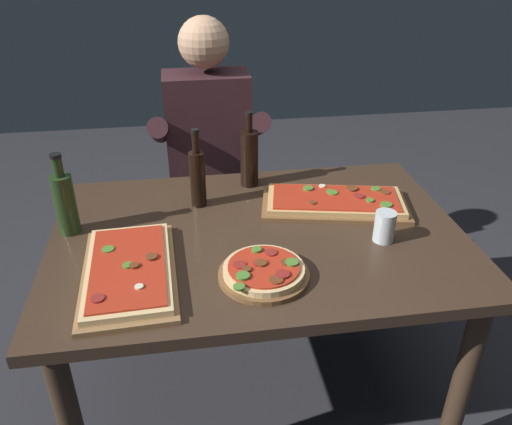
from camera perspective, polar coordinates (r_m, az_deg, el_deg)
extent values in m
plane|color=#2D2D33|center=(2.23, 0.20, -18.56)|extent=(6.40, 6.40, 0.00)
cube|color=#3D2B1E|center=(1.76, 0.25, -2.77)|extent=(1.40, 0.96, 0.04)
cylinder|color=#3D2B1E|center=(1.90, 22.03, -17.04)|extent=(0.07, 0.07, 0.70)
cylinder|color=#3D2B1E|center=(2.32, -16.78, -6.37)|extent=(0.07, 0.07, 0.70)
cylinder|color=#3D2B1E|center=(2.44, 13.30, -3.88)|extent=(0.07, 0.07, 0.70)
cube|color=brown|center=(1.93, 8.74, 0.83)|extent=(0.58, 0.36, 0.02)
cube|color=tan|center=(1.92, 8.78, 1.30)|extent=(0.53, 0.32, 0.02)
cube|color=#B72D19|center=(1.91, 8.81, 1.64)|extent=(0.49, 0.28, 0.01)
cylinder|color=#4C7F2D|center=(1.94, 8.55, 2.21)|extent=(0.04, 0.04, 0.00)
cylinder|color=brown|center=(1.86, 6.32, 1.11)|extent=(0.03, 0.03, 0.01)
cylinder|color=#4C7F2D|center=(2.00, 13.19, 2.61)|extent=(0.04, 0.04, 0.00)
cylinder|color=#4C7F2D|center=(1.95, 5.83, 2.70)|extent=(0.04, 0.04, 0.01)
cylinder|color=#4C7F2D|center=(1.94, 8.27, 2.33)|extent=(0.03, 0.03, 0.00)
cylinder|color=maroon|center=(1.93, 11.36, 1.81)|extent=(0.04, 0.04, 0.00)
cylinder|color=brown|center=(1.97, 10.60, 2.63)|extent=(0.04, 0.04, 0.01)
cylinder|color=brown|center=(1.98, 14.17, 2.23)|extent=(0.04, 0.04, 0.00)
cylinder|color=beige|center=(1.98, 7.39, 2.95)|extent=(0.03, 0.03, 0.00)
cylinder|color=#4C7F2D|center=(1.89, 14.29, 0.85)|extent=(0.04, 0.04, 0.01)
cylinder|color=#4C7F2D|center=(1.90, 12.57, 1.35)|extent=(0.03, 0.03, 0.01)
cube|color=olive|center=(1.59, -13.92, -6.62)|extent=(0.30, 0.51, 0.02)
cube|color=#E5C184|center=(1.58, -13.99, -6.09)|extent=(0.26, 0.47, 0.02)
cube|color=#B72D19|center=(1.57, -14.05, -5.70)|extent=(0.23, 0.43, 0.01)
cylinder|color=#4C7F2D|center=(1.56, -14.09, -5.72)|extent=(0.03, 0.03, 0.01)
cylinder|color=brown|center=(1.55, -13.41, -5.77)|extent=(0.03, 0.03, 0.01)
cylinder|color=#4C7F2D|center=(1.65, -16.15, -3.93)|extent=(0.04, 0.04, 0.00)
cylinder|color=maroon|center=(1.46, -17.24, -9.13)|extent=(0.04, 0.04, 0.01)
cylinder|color=brown|center=(1.58, -11.56, -4.87)|extent=(0.04, 0.04, 0.01)
cylinder|color=beige|center=(1.47, -12.89, -8.05)|extent=(0.02, 0.02, 0.01)
cylinder|color=brown|center=(1.54, 0.87, -6.96)|extent=(0.27, 0.27, 0.02)
cylinder|color=#E5C184|center=(1.53, 0.87, -6.41)|extent=(0.24, 0.24, 0.02)
cylinder|color=#B72D19|center=(1.52, 0.88, -6.02)|extent=(0.21, 0.21, 0.01)
cylinder|color=maroon|center=(1.57, 1.65, -4.48)|extent=(0.04, 0.04, 0.00)
cylinder|color=brown|center=(1.52, 0.57, -5.64)|extent=(0.04, 0.04, 0.01)
cylinder|color=brown|center=(1.46, 2.29, -7.48)|extent=(0.04, 0.04, 0.00)
cylinder|color=#4C7F2D|center=(1.53, 4.02, -5.55)|extent=(0.04, 0.04, 0.01)
cylinder|color=#4C7F2D|center=(1.43, -1.89, -8.27)|extent=(0.03, 0.03, 0.01)
cylinder|color=#4C7F2D|center=(1.58, 0.07, -4.16)|extent=(0.03, 0.03, 0.01)
cylinder|color=brown|center=(1.53, 3.33, -5.54)|extent=(0.03, 0.03, 0.00)
cylinder|color=maroon|center=(1.48, 2.97, -6.89)|extent=(0.04, 0.04, 0.01)
cylinder|color=maroon|center=(1.52, -1.85, -5.83)|extent=(0.04, 0.04, 0.00)
cylinder|color=#4C7F2D|center=(1.47, -1.47, -7.07)|extent=(0.04, 0.04, 0.01)
cylinder|color=brown|center=(1.50, -1.07, -6.33)|extent=(0.03, 0.03, 0.01)
cylinder|color=maroon|center=(1.52, 0.10, -5.68)|extent=(0.03, 0.03, 0.01)
cylinder|color=black|center=(1.89, -6.49, 3.69)|extent=(0.06, 0.06, 0.21)
cylinder|color=black|center=(1.83, -6.74, 7.72)|extent=(0.03, 0.03, 0.08)
cylinder|color=black|center=(1.81, -6.83, 9.00)|extent=(0.03, 0.03, 0.01)
cylinder|color=#233819|center=(1.82, -20.45, 0.82)|extent=(0.07, 0.07, 0.21)
cylinder|color=#233819|center=(1.76, -21.23, 4.75)|extent=(0.03, 0.03, 0.07)
cylinder|color=black|center=(1.75, -21.45, 5.89)|extent=(0.04, 0.04, 0.01)
cylinder|color=black|center=(2.03, -0.75, 6.00)|extent=(0.07, 0.07, 0.22)
cylinder|color=black|center=(1.98, -0.78, 9.88)|extent=(0.03, 0.03, 0.07)
cylinder|color=black|center=(1.96, -0.79, 10.97)|extent=(0.03, 0.03, 0.01)
cylinder|color=silver|center=(1.74, 14.12, -1.52)|extent=(0.07, 0.07, 0.11)
cylinder|color=#5B3814|center=(1.75, 13.99, -2.45)|extent=(0.06, 0.06, 0.04)
cube|color=black|center=(2.57, -4.96, 0.79)|extent=(0.44, 0.44, 0.04)
cube|color=black|center=(2.65, -5.50, 7.22)|extent=(0.40, 0.04, 0.42)
cylinder|color=black|center=(2.53, -8.73, -6.07)|extent=(0.04, 0.04, 0.41)
cylinder|color=black|center=(2.54, -0.13, -5.39)|extent=(0.04, 0.04, 0.41)
cylinder|color=black|center=(2.85, -8.87, -1.64)|extent=(0.04, 0.04, 0.41)
cylinder|color=black|center=(2.86, -1.26, -1.06)|extent=(0.04, 0.04, 0.41)
cylinder|color=#23232D|center=(2.52, -6.72, -5.42)|extent=(0.11, 0.11, 0.45)
cylinder|color=#23232D|center=(2.53, -2.19, -5.06)|extent=(0.11, 0.11, 0.45)
cube|color=#23232D|center=(2.44, -4.86, 1.32)|extent=(0.34, 0.40, 0.12)
cube|color=#381E23|center=(2.40, -5.37, 9.17)|extent=(0.38, 0.22, 0.52)
sphere|color=tan|center=(2.30, -5.85, 18.32)|extent=(0.22, 0.22, 0.22)
cylinder|color=#381E23|center=(2.35, -10.74, 8.94)|extent=(0.09, 0.31, 0.21)
cylinder|color=#381E23|center=(2.37, 0.07, 9.66)|extent=(0.09, 0.31, 0.21)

